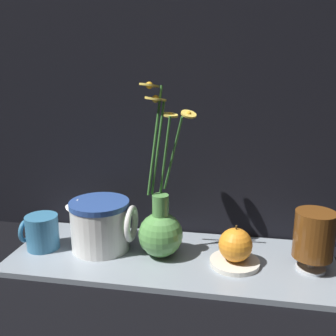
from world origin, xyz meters
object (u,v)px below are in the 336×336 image
Objects in this scene: vase_with_flowers at (160,228)px; orange_fruit at (235,245)px; ceramic_pitcher at (101,223)px; yellow_mug at (41,232)px; tea_glass at (314,236)px.

vase_with_flowers is 4.76× the size of orange_fruit.
ceramic_pitcher is at bearing 175.49° from orange_fruit.
tea_glass is at bearing 0.70° from yellow_mug.
orange_fruit is at bearing -3.91° from vase_with_flowers.
ceramic_pitcher reaches higher than yellow_mug.
yellow_mug is 0.59m from tea_glass.
ceramic_pitcher is 0.46m from tea_glass.
yellow_mug is 0.14m from ceramic_pitcher.
orange_fruit is (0.30, -0.02, -0.02)m from ceramic_pitcher.
tea_glass reaches higher than yellow_mug.
ceramic_pitcher is at bearing 174.79° from vase_with_flowers.
orange_fruit is (0.44, 0.00, 0.01)m from yellow_mug.
vase_with_flowers reaches higher than yellow_mug.
ceramic_pitcher is (0.13, 0.02, 0.02)m from yellow_mug.
ceramic_pitcher is (-0.14, 0.01, -0.00)m from vase_with_flowers.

